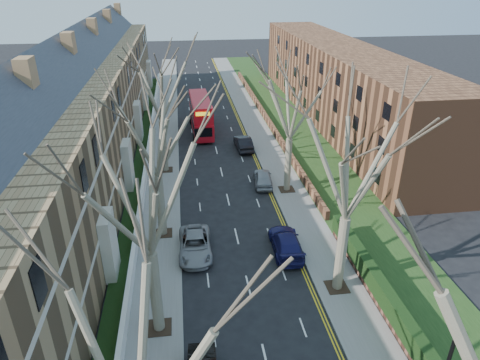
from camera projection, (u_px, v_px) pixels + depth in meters
name	position (u px, v px, depth m)	size (l,w,h in m)	color
pavement_left	(165.00, 134.00, 54.10)	(3.00, 102.00, 0.12)	slate
pavement_right	(258.00, 130.00, 55.58)	(3.00, 102.00, 0.12)	slate
terrace_left	(84.00, 114.00, 43.63)	(9.70, 78.00, 13.60)	olive
flats_right	(336.00, 82.00, 58.38)	(13.97, 54.00, 10.00)	brown
wall_hedge_right	(414.00, 344.00, 22.44)	(0.70, 24.00, 1.80)	brown
front_wall_left	(148.00, 155.00, 46.54)	(0.30, 78.00, 1.00)	white
grass_verge_right	(292.00, 128.00, 56.10)	(6.00, 102.00, 0.06)	#1A3513
tree_left_near	(123.00, 360.00, 12.01)	(9.80, 9.80, 13.73)	#6F674F
tree_left_mid	(143.00, 182.00, 20.61)	(10.50, 10.50, 14.71)	#6F674F
tree_left_far	(153.00, 123.00, 29.64)	(10.15, 10.15, 14.22)	#6F674F
tree_left_dist	(158.00, 79.00, 40.16)	(10.50, 10.50, 14.71)	#6F674F
tree_right_mid	(354.00, 154.00, 23.80)	(10.50, 10.50, 14.71)	#6F674F
tree_right_far	(292.00, 94.00, 36.38)	(10.15, 10.15, 14.22)	#6F674F
double_decker_bus	(201.00, 116.00, 54.36)	(2.82, 10.24, 4.29)	#B20C17
car_left_far	(195.00, 245.00, 31.22)	(2.35, 5.10, 1.42)	gray
car_right_near	(286.00, 243.00, 31.43)	(2.07, 5.10, 1.48)	#181750
car_right_mid	(263.00, 178.00, 41.26)	(1.69, 4.20, 1.43)	gray
car_right_far	(243.00, 143.00, 49.45)	(1.63, 4.67, 1.54)	black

